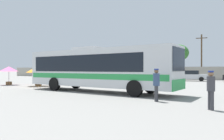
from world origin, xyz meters
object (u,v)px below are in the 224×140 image
Objects in this scene: passenger_waiting_on_apron at (211,88)px; vendor_umbrella_near_gate_orange at (38,70)px; coach_bus_silver_green at (96,68)px; vendor_umbrella_secondary_pink at (9,69)px; parked_car_third_silver at (192,75)px; attendant_by_bus_door at (156,83)px; parked_car_leftmost_white at (114,74)px; roadside_tree_midleft at (179,53)px; roadside_tree_left at (140,59)px; parked_car_second_maroon at (145,75)px; utility_pole_near at (202,56)px.

vendor_umbrella_near_gate_orange reaches higher than passenger_waiting_on_apron.
coach_bus_silver_green reaches higher than vendor_umbrella_secondary_pink.
vendor_umbrella_near_gate_orange is 0.56× the size of parked_car_third_silver.
attendant_by_bus_door reaches higher than parked_car_leftmost_white.
parked_car_leftmost_white is 13.49m from roadside_tree_midleft.
roadside_tree_midleft is (-3.83, 9.31, 4.00)m from parked_car_third_silver.
vendor_umbrella_secondary_pink is 24.14m from parked_car_third_silver.
vendor_umbrella_secondary_pink is 0.34× the size of roadside_tree_left.
roadside_tree_left is at bearing 115.52° from parked_car_second_maroon.
vendor_umbrella_secondary_pink is 0.48× the size of parked_car_leftmost_white.
vendor_umbrella_near_gate_orange is 18.01m from parked_car_leftmost_white.
coach_bus_silver_green is 5.31× the size of vendor_umbrella_near_gate_orange.
coach_bus_silver_green is 28.95m from roadside_tree_midleft.
roadside_tree_midleft is (-8.41, 32.89, 3.86)m from passenger_waiting_on_apron.
attendant_by_bus_door is 28.76m from utility_pole_near.
parked_car_third_silver is (-4.58, 23.58, -0.14)m from passenger_waiting_on_apron.
roadside_tree_midleft is (12.09, 27.43, 3.11)m from vendor_umbrella_secondary_pink.
utility_pole_near is (-4.02, 29.89, 3.01)m from passenger_waiting_on_apron.
roadside_tree_left is (-0.46, 28.37, 2.31)m from vendor_umbrella_near_gate_orange.
parked_car_leftmost_white is 0.56× the size of utility_pole_near.
parked_car_leftmost_white is at bearing 174.04° from parked_car_second_maroon.
roadside_tree_midleft is at bearing 145.66° from utility_pole_near.
passenger_waiting_on_apron is at bearing -26.05° from coach_bus_silver_green.
roadside_tree_left reaches higher than vendor_umbrella_near_gate_orange.
roadside_tree_midleft is at bearing 90.10° from coach_bus_silver_green.
vendor_umbrella_near_gate_orange is 0.55× the size of parked_car_second_maroon.
attendant_by_bus_door is 35.92m from roadside_tree_left.
parked_car_second_maroon is at bearing 63.41° from vendor_umbrella_secondary_pink.
passenger_waiting_on_apron is 0.28× the size of roadside_tree_left.
parked_car_leftmost_white is 0.66× the size of roadside_tree_midleft.
passenger_waiting_on_apron is at bearing -82.33° from utility_pole_near.
vendor_umbrella_near_gate_orange is 27.18m from utility_pole_near.
roadside_tree_left is at bearing 139.26° from parked_car_third_silver.
vendor_umbrella_near_gate_orange reaches higher than vendor_umbrella_secondary_pink.
utility_pole_near reaches higher than parked_car_third_silver.
roadside_tree_midleft is at bearing 66.22° from vendor_umbrella_secondary_pink.
passenger_waiting_on_apron is 24.02m from parked_car_third_silver.
parked_car_third_silver is 0.56× the size of utility_pole_near.
coach_bus_silver_green is at bearing 153.95° from passenger_waiting_on_apron.
coach_bus_silver_green is 1.97× the size of roadside_tree_midleft.
roadside_tree_left reaches higher than parked_car_leftmost_white.
roadside_tree_midleft reaches higher than parked_car_leftmost_white.
attendant_by_bus_door is 3.06m from passenger_waiting_on_apron.
vendor_umbrella_near_gate_orange is 28.46m from roadside_tree_left.
parked_car_second_maroon is (-3.28, 19.08, -1.02)m from coach_bus_silver_green.
parked_car_third_silver is (-1.82, 22.27, -0.19)m from attendant_by_bus_door.
parked_car_second_maroon reaches higher than parked_car_third_silver.
attendant_by_bus_door is 0.23× the size of utility_pole_near.
roadside_tree_midleft is (-4.39, 3.00, 0.84)m from utility_pole_near.
parked_car_second_maroon is at bearing -5.96° from parked_car_leftmost_white.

